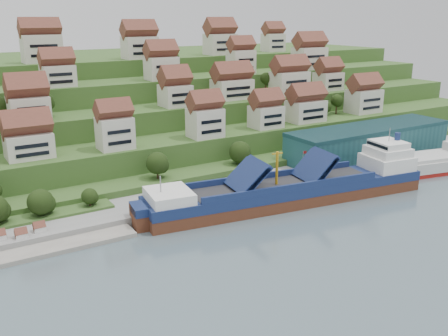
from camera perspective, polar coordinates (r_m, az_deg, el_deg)
ground at (r=126.98m, az=5.52°, el=-4.64°), size 300.00×300.00×0.00m
quay at (r=149.42m, az=8.24°, el=-0.92°), size 180.00×14.00×2.20m
pebble_beach at (r=116.28m, az=-22.21°, el=-7.75°), size 45.00×20.00×1.00m
hillside at (r=213.04m, az=-11.42°, el=6.97°), size 260.00×128.00×31.00m
hillside_village at (r=172.86m, az=-6.11°, el=9.56°), size 159.78×63.75×29.44m
hillside_trees at (r=150.31m, az=-7.80°, el=4.77°), size 129.03×60.95×32.20m
warehouse at (r=170.70m, az=16.23°, el=2.97°), size 60.00×15.00×10.00m
flagpole at (r=142.92m, az=9.02°, el=0.63°), size 1.28×0.16×8.00m
beach_huts at (r=114.29m, az=-23.18°, el=-7.43°), size 14.40×3.70×2.20m
cargo_ship at (r=131.37m, az=8.28°, el=-2.48°), size 77.44×22.28×16.96m
second_ship at (r=171.63m, az=23.82°, el=0.68°), size 31.93×16.93×8.79m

